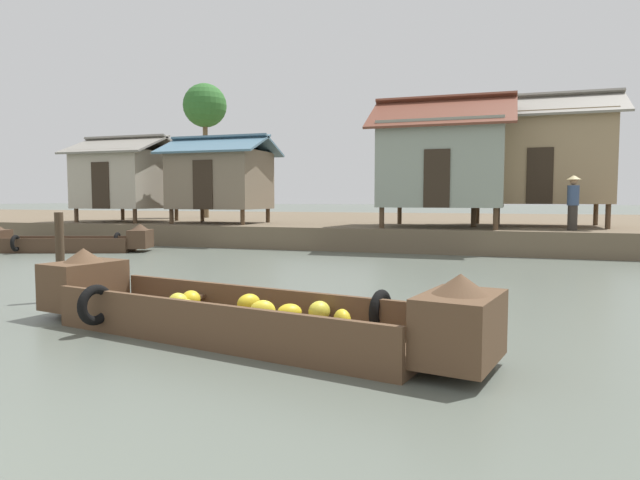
{
  "coord_description": "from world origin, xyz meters",
  "views": [
    {
      "loc": [
        3.15,
        -1.05,
        1.72
      ],
      "look_at": [
        0.36,
        7.27,
        1.06
      ],
      "focal_mm": 31.36,
      "sensor_mm": 36.0,
      "label": 1
    }
  ],
  "objects": [
    {
      "name": "ground_plane",
      "position": [
        0.0,
        10.0,
        0.0
      ],
      "size": [
        300.0,
        300.0,
        0.0
      ],
      "primitive_type": "plane",
      "color": "#596056"
    },
    {
      "name": "riverbank_strip",
      "position": [
        0.0,
        26.14,
        0.38
      ],
      "size": [
        160.0,
        20.0,
        0.76
      ],
      "primitive_type": "cube",
      "color": "brown",
      "rests_on": "ground"
    },
    {
      "name": "banana_boat",
      "position": [
        -0.02,
        5.04,
        0.33
      ],
      "size": [
        6.38,
        2.29,
        0.99
      ],
      "color": "brown",
      "rests_on": "ground"
    },
    {
      "name": "cargo_boat_upstream",
      "position": [
        -10.29,
        13.4,
        0.3
      ],
      "size": [
        5.26,
        2.67,
        0.9
      ],
      "color": "#473323",
      "rests_on": "ground"
    },
    {
      "name": "stilt_house_left",
      "position": [
        -11.78,
        18.39,
        2.54
      ],
      "size": [
        3.88,
        3.73,
        3.52
      ],
      "color": "#4C3826",
      "rests_on": "riverbank_strip"
    },
    {
      "name": "stilt_house_mid_left",
      "position": [
        -7.41,
        18.3,
        2.49
      ],
      "size": [
        4.08,
        3.14,
        3.38
      ],
      "color": "#4C3826",
      "rests_on": "riverbank_strip"
    },
    {
      "name": "stilt_house_mid_right",
      "position": [
        1.06,
        18.26,
        2.88
      ],
      "size": [
        4.62,
        4.02,
        4.39
      ],
      "color": "#4C3826",
      "rests_on": "riverbank_strip"
    },
    {
      "name": "stilt_house_right",
      "position": [
        4.1,
        19.71,
        3.11
      ],
      "size": [
        5.18,
        3.47,
        4.54
      ],
      "color": "#4C3826",
      "rests_on": "riverbank_strip"
    },
    {
      "name": "palm_tree_near",
      "position": [
        -11.15,
        23.65,
        6.21
      ],
      "size": [
        2.14,
        2.14,
        6.61
      ],
      "color": "brown",
      "rests_on": "riverbank_strip"
    },
    {
      "name": "vendor_person",
      "position": [
        5.01,
        17.27,
        1.68
      ],
      "size": [
        0.44,
        0.44,
        1.66
      ],
      "color": "#332D28",
      "rests_on": "riverbank_strip"
    },
    {
      "name": "mooring_post",
      "position": [
        -3.9,
        6.33,
        0.74
      ],
      "size": [
        0.14,
        0.14,
        1.49
      ],
      "primitive_type": "cylinder",
      "color": "#423323",
      "rests_on": "ground"
    }
  ]
}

